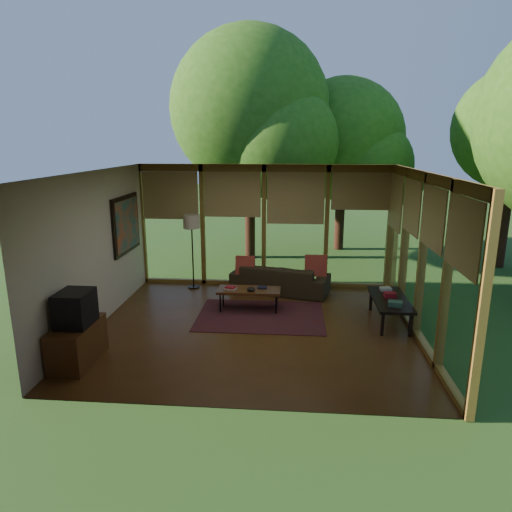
# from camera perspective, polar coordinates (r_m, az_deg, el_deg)

# --- Properties ---
(floor) EXTENTS (5.50, 5.50, 0.00)m
(floor) POSITION_cam_1_polar(r_m,az_deg,el_deg) (8.09, -0.23, -8.95)
(floor) COLOR brown
(floor) RESTS_ON ground
(ceiling) EXTENTS (5.50, 5.50, 0.00)m
(ceiling) POSITION_cam_1_polar(r_m,az_deg,el_deg) (7.46, -0.25, 10.50)
(ceiling) COLOR silver
(ceiling) RESTS_ON ground
(wall_left) EXTENTS (0.04, 5.00, 2.70)m
(wall_left) POSITION_cam_1_polar(r_m,az_deg,el_deg) (8.36, -19.37, 0.73)
(wall_left) COLOR silver
(wall_left) RESTS_ON ground
(wall_front) EXTENTS (5.50, 0.04, 2.70)m
(wall_front) POSITION_cam_1_polar(r_m,az_deg,el_deg) (5.28, -2.62, -6.07)
(wall_front) COLOR silver
(wall_front) RESTS_ON ground
(window_wall_back) EXTENTS (5.50, 0.12, 2.70)m
(window_wall_back) POSITION_cam_1_polar(r_m,az_deg,el_deg) (10.10, 1.00, 3.74)
(window_wall_back) COLOR olive
(window_wall_back) RESTS_ON ground
(window_wall_right) EXTENTS (0.12, 5.00, 2.70)m
(window_wall_right) POSITION_cam_1_polar(r_m,az_deg,el_deg) (7.92, 20.00, -0.04)
(window_wall_right) COLOR olive
(window_wall_right) RESTS_ON ground
(tree_nw) EXTENTS (4.18, 4.18, 6.08)m
(tree_nw) POSITION_cam_1_polar(r_m,az_deg,el_deg) (12.59, -0.78, 17.84)
(tree_nw) COLOR #381E14
(tree_nw) RESTS_ON ground
(tree_ne) EXTENTS (3.50, 3.50, 4.97)m
(tree_ne) POSITION_cam_1_polar(r_m,az_deg,el_deg) (13.83, 10.81, 14.05)
(tree_ne) COLOR #381E14
(tree_ne) RESTS_ON ground
(rug) EXTENTS (2.34, 1.66, 0.01)m
(rug) POSITION_cam_1_polar(r_m,az_deg,el_deg) (8.59, 0.60, -7.50)
(rug) COLOR maroon
(rug) RESTS_ON floor
(sofa) EXTENTS (2.20, 1.29, 0.60)m
(sofa) POSITION_cam_1_polar(r_m,az_deg,el_deg) (9.85, 3.04, -2.84)
(sofa) COLOR #332A19
(sofa) RESTS_ON floor
(pillow_left) EXTENTS (0.41, 0.22, 0.43)m
(pillow_left) POSITION_cam_1_polar(r_m,az_deg,el_deg) (9.77, -1.35, -1.23)
(pillow_left) COLOR maroon
(pillow_left) RESTS_ON sofa
(pillow_right) EXTENTS (0.46, 0.25, 0.48)m
(pillow_right) POSITION_cam_1_polar(r_m,az_deg,el_deg) (9.72, 7.47, -1.27)
(pillow_right) COLOR maroon
(pillow_right) RESTS_ON sofa
(ct_book_lower) EXTENTS (0.25, 0.22, 0.03)m
(ct_book_lower) POSITION_cam_1_polar(r_m,az_deg,el_deg) (8.74, -3.21, -4.10)
(ct_book_lower) COLOR beige
(ct_book_lower) RESTS_ON coffee_table
(ct_book_upper) EXTENTS (0.22, 0.19, 0.03)m
(ct_book_upper) POSITION_cam_1_polar(r_m,az_deg,el_deg) (8.73, -3.22, -3.92)
(ct_book_upper) COLOR maroon
(ct_book_upper) RESTS_ON coffee_table
(ct_book_side) EXTENTS (0.19, 0.15, 0.03)m
(ct_book_side) POSITION_cam_1_polar(r_m,az_deg,el_deg) (8.80, 0.79, -3.96)
(ct_book_side) COLOR black
(ct_book_side) RESTS_ON coffee_table
(ct_bowl) EXTENTS (0.16, 0.16, 0.07)m
(ct_bowl) POSITION_cam_1_polar(r_m,az_deg,el_deg) (8.64, -0.63, -4.16)
(ct_bowl) COLOR black
(ct_bowl) RESTS_ON coffee_table
(media_cabinet) EXTENTS (0.50, 1.00, 0.60)m
(media_cabinet) POSITION_cam_1_polar(r_m,az_deg,el_deg) (7.28, -21.43, -10.15)
(media_cabinet) COLOR #5A3318
(media_cabinet) RESTS_ON floor
(television) EXTENTS (0.45, 0.55, 0.50)m
(television) POSITION_cam_1_polar(r_m,az_deg,el_deg) (7.07, -21.68, -6.09)
(television) COLOR black
(television) RESTS_ON media_cabinet
(console_book_a) EXTENTS (0.26, 0.22, 0.08)m
(console_book_a) POSITION_cam_1_polar(r_m,az_deg,el_deg) (8.13, 17.00, -5.73)
(console_book_a) COLOR #365E4C
(console_book_a) RESTS_ON side_console
(console_book_b) EXTENTS (0.21, 0.16, 0.09)m
(console_book_b) POSITION_cam_1_polar(r_m,az_deg,el_deg) (8.54, 16.39, -4.69)
(console_book_b) COLOR maroon
(console_book_b) RESTS_ON side_console
(console_book_c) EXTENTS (0.21, 0.16, 0.06)m
(console_book_c) POSITION_cam_1_polar(r_m,az_deg,el_deg) (8.92, 15.89, -3.98)
(console_book_c) COLOR beige
(console_book_c) RESTS_ON side_console
(floor_lamp) EXTENTS (0.36, 0.36, 1.65)m
(floor_lamp) POSITION_cam_1_polar(r_m,az_deg,el_deg) (9.96, -8.05, 3.78)
(floor_lamp) COLOR black
(floor_lamp) RESTS_ON floor
(coffee_table) EXTENTS (1.20, 0.50, 0.43)m
(coffee_table) POSITION_cam_1_polar(r_m,az_deg,el_deg) (8.76, -0.89, -4.38)
(coffee_table) COLOR #5A3318
(coffee_table) RESTS_ON floor
(side_console) EXTENTS (0.60, 1.40, 0.46)m
(side_console) POSITION_cam_1_polar(r_m,az_deg,el_deg) (8.52, 16.41, -5.38)
(side_console) COLOR black
(side_console) RESTS_ON floor
(wall_painting) EXTENTS (0.06, 1.35, 1.15)m
(wall_painting) POSITION_cam_1_polar(r_m,az_deg,el_deg) (9.57, -15.92, 3.83)
(wall_painting) COLOR black
(wall_painting) RESTS_ON wall_left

